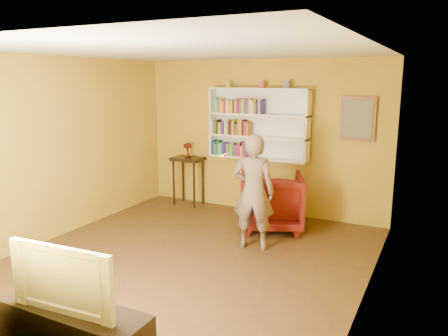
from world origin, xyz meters
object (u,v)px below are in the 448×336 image
(bookshelf, at_px, (260,124))
(ruby_lustre, at_px, (188,147))
(console_table, at_px, (188,165))
(television, at_px, (70,275))
(armchair, at_px, (271,201))
(person, at_px, (254,192))
(tv_cabinet, at_px, (75,334))

(bookshelf, relative_size, ruby_lustre, 6.59)
(console_table, bearing_deg, ruby_lustre, 0.00)
(television, bearing_deg, console_table, 106.06)
(bookshelf, distance_m, armchair, 1.45)
(person, bearing_deg, tv_cabinet, 72.44)
(ruby_lustre, relative_size, armchair, 0.28)
(armchair, bearing_deg, console_table, -39.90)
(ruby_lustre, bearing_deg, tv_cabinet, -70.02)
(bookshelf, bearing_deg, person, -69.97)
(armchair, xyz_separation_m, tv_cabinet, (-0.27, -3.93, -0.20))
(console_table, bearing_deg, tv_cabinet, -70.02)
(armchair, height_order, person, person)
(console_table, distance_m, armchair, 2.01)
(armchair, height_order, television, television)
(ruby_lustre, xyz_separation_m, tv_cabinet, (1.64, -4.50, -0.86))
(bookshelf, bearing_deg, television, -86.85)
(tv_cabinet, bearing_deg, bookshelf, 93.15)
(bookshelf, height_order, console_table, bookshelf)
(person, distance_m, television, 3.06)
(ruby_lustre, distance_m, person, 2.46)
(person, xyz_separation_m, television, (-0.33, -3.05, -0.03))
(tv_cabinet, relative_size, television, 1.39)
(ruby_lustre, xyz_separation_m, armchair, (1.90, -0.57, -0.66))
(bookshelf, xyz_separation_m, armchair, (0.52, -0.73, -1.14))
(ruby_lustre, height_order, person, person)
(person, xyz_separation_m, tv_cabinet, (-0.33, -3.05, -0.57))
(bookshelf, bearing_deg, armchair, -54.33)
(bookshelf, relative_size, television, 1.79)
(console_table, height_order, armchair, console_table)
(bookshelf, relative_size, tv_cabinet, 1.29)
(armchair, bearing_deg, tv_cabinet, 62.87)
(bookshelf, relative_size, armchair, 1.82)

